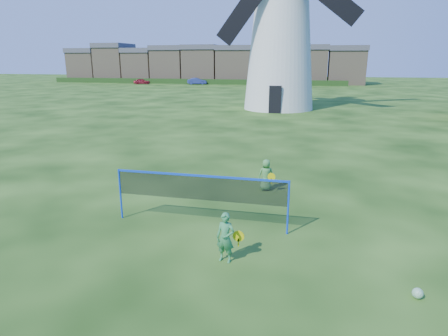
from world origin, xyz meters
name	(u,v)px	position (x,y,z in m)	size (l,w,h in m)	color
ground	(214,220)	(0.00, 0.00, 0.00)	(220.00, 220.00, 0.00)	black
windmill	(281,34)	(-0.63, 27.94, 7.08)	(14.17, 6.73, 20.08)	white
badminton_net	(200,188)	(-0.27, -0.50, 1.14)	(5.05, 0.05, 1.55)	blue
player_girl	(226,238)	(0.89, -2.33, 0.61)	(0.67, 0.38, 1.23)	#388D4F
player_boy	(266,175)	(1.20, 3.09, 0.59)	(0.68, 0.47, 1.17)	#4A9447
play_ball	(418,293)	(5.01, -2.91, 0.11)	(0.22, 0.22, 0.22)	green
terraced_houses	(208,64)	(-19.93, 72.00, 3.86)	(64.59, 8.40, 8.32)	#9D8768
hedge	(190,81)	(-22.00, 66.00, 0.50)	(62.00, 0.80, 1.00)	#193814
car_left	(142,81)	(-31.27, 62.85, 0.56)	(1.32, 3.27, 1.12)	maroon
car_right	(197,81)	(-20.24, 64.87, 0.64)	(1.35, 3.87, 1.27)	navy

